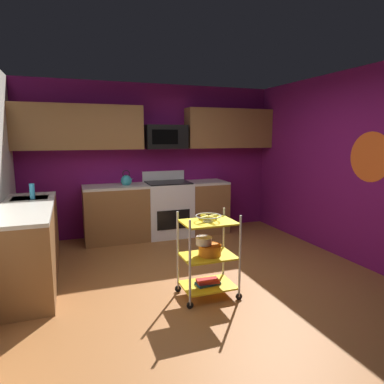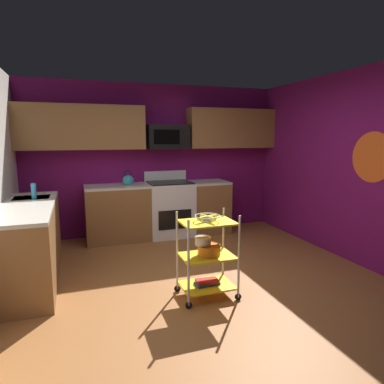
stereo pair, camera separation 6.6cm
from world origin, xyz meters
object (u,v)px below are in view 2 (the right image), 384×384
object	(u,v)px
dish_soap_bottle	(34,191)
rolling_cart	(207,256)
fruit_bowl	(207,217)
mixing_bowl_small	(203,240)
book_stack	(207,282)
microwave	(167,137)
kettle	(128,180)
oven_range	(170,208)
mixing_bowl_large	(209,250)

from	to	relation	value
dish_soap_bottle	rolling_cart	bearing A→B (deg)	-39.72
fruit_bowl	mixing_bowl_small	world-z (taller)	fruit_bowl
rolling_cart	book_stack	xyz separation A→B (m)	(0.00, -0.00, -0.30)
microwave	rolling_cart	xyz separation A→B (m)	(-0.23, -2.46, -1.25)
book_stack	kettle	xyz separation A→B (m)	(-0.47, 2.36, 0.84)
rolling_cart	mixing_bowl_small	size ratio (longest dim) A/B	5.03
oven_range	dish_soap_bottle	xyz separation A→B (m)	(-2.03, -0.87, 0.54)
mixing_bowl_large	dish_soap_bottle	xyz separation A→B (m)	(-1.82, 1.49, 0.50)
mixing_bowl_small	dish_soap_bottle	world-z (taller)	dish_soap_bottle
microwave	mixing_bowl_large	bearing A→B (deg)	-94.98
microwave	rolling_cart	size ratio (longest dim) A/B	0.77
rolling_cart	mixing_bowl_large	bearing A→B (deg)	0.00
kettle	microwave	bearing A→B (deg)	8.76
fruit_bowl	mixing_bowl_large	distance (m)	0.36
kettle	dish_soap_bottle	bearing A→B (deg)	-146.98
mixing_bowl_large	oven_range	bearing A→B (deg)	84.79
rolling_cart	kettle	size ratio (longest dim) A/B	3.47
rolling_cart	fruit_bowl	world-z (taller)	rolling_cart
book_stack	dish_soap_bottle	xyz separation A→B (m)	(-1.80, 1.49, 0.86)
dish_soap_bottle	mixing_bowl_small	bearing A→B (deg)	-39.81
mixing_bowl_large	book_stack	distance (m)	0.36
fruit_bowl	kettle	world-z (taller)	kettle
microwave	mixing_bowl_small	bearing A→B (deg)	-96.40
fruit_bowl	microwave	bearing A→B (deg)	84.57
fruit_bowl	kettle	bearing A→B (deg)	101.28
fruit_bowl	mixing_bowl_large	xyz separation A→B (m)	(0.02, 0.00, -0.36)
mixing_bowl_small	dish_soap_bottle	size ratio (longest dim) A/B	0.91
book_stack	dish_soap_bottle	world-z (taller)	dish_soap_bottle
rolling_cart	kettle	xyz separation A→B (m)	(-0.47, 2.36, 0.54)
mixing_bowl_large	mixing_bowl_small	xyz separation A→B (m)	(-0.06, 0.03, 0.10)
rolling_cart	kettle	world-z (taller)	kettle
fruit_bowl	mixing_bowl_small	size ratio (longest dim) A/B	1.49
fruit_bowl	book_stack	size ratio (longest dim) A/B	1.01
dish_soap_bottle	microwave	bearing A→B (deg)	25.55
fruit_bowl	kettle	distance (m)	2.41
fruit_bowl	mixing_bowl_small	distance (m)	0.26
book_stack	dish_soap_bottle	distance (m)	2.49
mixing_bowl_large	book_stack	bearing A→B (deg)	-180.00
mixing_bowl_small	dish_soap_bottle	distance (m)	2.32
oven_range	mixing_bowl_small	bearing A→B (deg)	-96.70
oven_range	book_stack	xyz separation A→B (m)	(-0.23, -2.36, -0.32)
microwave	dish_soap_bottle	size ratio (longest dim) A/B	3.50
oven_range	mixing_bowl_large	size ratio (longest dim) A/B	4.37
rolling_cart	dish_soap_bottle	bearing A→B (deg)	140.28
microwave	mixing_bowl_large	world-z (taller)	microwave
mixing_bowl_large	microwave	bearing A→B (deg)	85.02
oven_range	mixing_bowl_small	size ratio (longest dim) A/B	6.04
kettle	dish_soap_bottle	world-z (taller)	kettle
fruit_bowl	mixing_bowl_small	bearing A→B (deg)	144.21
mixing_bowl_small	book_stack	distance (m)	0.46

